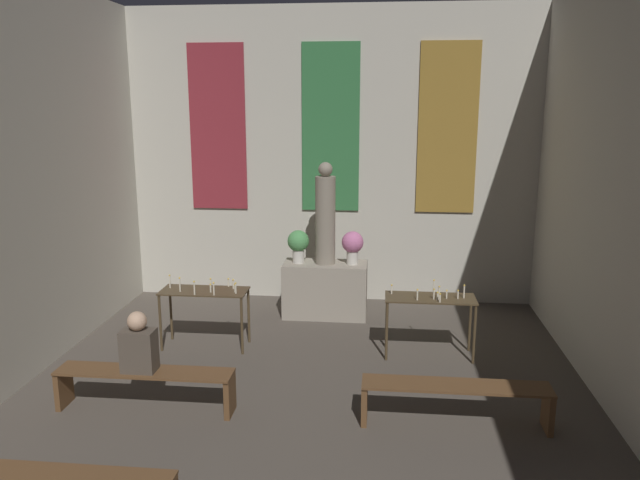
{
  "coord_description": "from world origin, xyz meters",
  "views": [
    {
      "loc": [
        0.88,
        -0.91,
        3.32
      ],
      "look_at": [
        0.0,
        7.61,
        1.4
      ],
      "focal_mm": 35.0,
      "sensor_mm": 36.0,
      "label": 1
    }
  ],
  "objects": [
    {
      "name": "candle_rack_right",
      "position": [
        1.52,
        6.98,
        0.7
      ],
      "size": [
        1.18,
        0.48,
        1.0
      ],
      "color": "#473823",
      "rests_on": "ground_plane"
    },
    {
      "name": "pew_back_right",
      "position": [
        1.67,
        5.15,
        0.33
      ],
      "size": [
        1.94,
        0.36,
        0.46
      ],
      "color": "brown",
      "rests_on": "ground_plane"
    },
    {
      "name": "pew_back_left",
      "position": [
        -1.67,
        5.15,
        0.33
      ],
      "size": [
        1.94,
        0.36,
        0.46
      ],
      "color": "brown",
      "rests_on": "ground_plane"
    },
    {
      "name": "flower_vase_left",
      "position": [
        -0.42,
        8.41,
        1.16
      ],
      "size": [
        0.34,
        0.34,
        0.51
      ],
      "color": "beige",
      "rests_on": "altar"
    },
    {
      "name": "flower_vase_right",
      "position": [
        0.42,
        8.41,
        1.16
      ],
      "size": [
        0.34,
        0.34,
        0.51
      ],
      "color": "beige",
      "rests_on": "altar"
    },
    {
      "name": "candle_rack_left",
      "position": [
        -1.51,
        6.98,
        0.7
      ],
      "size": [
        1.18,
        0.48,
        1.01
      ],
      "color": "#473823",
      "rests_on": "ground_plane"
    },
    {
      "name": "wall_back",
      "position": [
        0.0,
        9.37,
        2.43
      ],
      "size": [
        6.92,
        0.16,
        4.81
      ],
      "color": "beige",
      "rests_on": "ground_plane"
    },
    {
      "name": "person_seated",
      "position": [
        -1.71,
        5.15,
        0.75
      ],
      "size": [
        0.36,
        0.24,
        0.67
      ],
      "color": "#4C4238",
      "rests_on": "pew_back_left"
    },
    {
      "name": "statue",
      "position": [
        0.0,
        8.41,
        1.59
      ],
      "size": [
        0.31,
        0.31,
        1.57
      ],
      "color": "gray",
      "rests_on": "altar"
    },
    {
      "name": "altar",
      "position": [
        0.0,
        8.41,
        0.43
      ],
      "size": [
        1.3,
        0.61,
        0.85
      ],
      "color": "gray",
      "rests_on": "ground_plane"
    }
  ]
}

